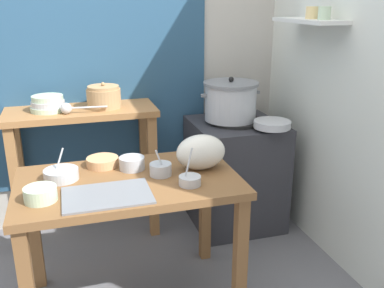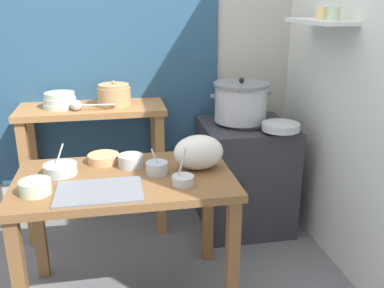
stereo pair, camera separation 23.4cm
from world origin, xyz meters
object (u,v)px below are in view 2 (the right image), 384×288
at_px(serving_tray, 99,191).
at_px(prep_bowl_5, 61,169).
at_px(wide_pan, 281,127).
at_px(back_shelf_table, 94,138).
at_px(prep_table, 126,196).
at_px(prep_bowl_3, 131,160).
at_px(steamer_pot, 241,102).
at_px(clay_pot, 114,95).
at_px(prep_bowl_2, 157,168).
at_px(prep_bowl_0, 103,158).
at_px(stove_block, 244,175).
at_px(prep_bowl_4, 183,180).
at_px(ladle, 78,105).
at_px(prep_bowl_1, 35,187).
at_px(plastic_bag, 199,152).
at_px(bowl_stack_enamel, 60,100).

relative_size(serving_tray, prep_bowl_5, 2.35).
relative_size(serving_tray, wide_pan, 1.65).
bearing_deg(back_shelf_table, prep_table, -77.45).
bearing_deg(prep_bowl_3, steamer_pot, 36.06).
distance_m(back_shelf_table, clay_pot, 0.33).
bearing_deg(prep_bowl_2, prep_bowl_0, 141.63).
xyz_separation_m(stove_block, serving_tray, (-0.98, -0.84, 0.34)).
distance_m(prep_bowl_2, prep_bowl_4, 0.19).
relative_size(back_shelf_table, clay_pot, 4.38).
xyz_separation_m(ladle, prep_bowl_1, (-0.15, -0.83, -0.18)).
distance_m(clay_pot, prep_bowl_3, 0.71).
bearing_deg(prep_bowl_2, prep_bowl_4, -55.44).
bearing_deg(prep_bowl_5, serving_tray, -52.87).
height_order(clay_pot, plastic_bag, clay_pot).
relative_size(plastic_bag, prep_bowl_4, 1.46).
distance_m(serving_tray, prep_bowl_5, 0.33).
bearing_deg(stove_block, ladle, 178.43).
bearing_deg(prep_bowl_1, wide_pan, 21.78).
bearing_deg(prep_table, prep_bowl_5, 164.25).
height_order(clay_pot, ladle, clay_pot).
distance_m(ladle, prep_bowl_4, 1.03).
distance_m(plastic_bag, prep_bowl_2, 0.23).
bearing_deg(prep_bowl_1, prep_bowl_2, 13.12).
bearing_deg(prep_bowl_3, prep_bowl_0, 148.21).
distance_m(stove_block, prep_bowl_2, 1.03).
relative_size(back_shelf_table, ladle, 3.37).
relative_size(prep_table, prep_bowl_2, 7.71).
distance_m(serving_tray, prep_bowl_0, 0.39).
xyz_separation_m(back_shelf_table, prep_bowl_2, (0.34, -0.80, 0.08)).
relative_size(steamer_pot, prep_bowl_1, 2.92).
height_order(back_shelf_table, bowl_stack_enamel, bowl_stack_enamel).
distance_m(ladle, plastic_bag, 0.94).
height_order(bowl_stack_enamel, prep_bowl_5, bowl_stack_enamel).
height_order(stove_block, steamer_pot, steamer_pot).
bearing_deg(prep_bowl_2, back_shelf_table, 113.29).
distance_m(prep_table, serving_tray, 0.24).
bearing_deg(plastic_bag, ladle, 133.76).
bearing_deg(bowl_stack_enamel, prep_bowl_4, -55.99).
height_order(stove_block, ladle, ladle).
height_order(bowl_stack_enamel, serving_tray, bowl_stack_enamel).
distance_m(stove_block, prep_bowl_1, 1.54).
bearing_deg(clay_pot, ladle, -156.55).
distance_m(prep_bowl_1, prep_bowl_5, 0.24).
bearing_deg(stove_block, prep_bowl_4, -125.02).
bearing_deg(plastic_bag, prep_bowl_4, -121.83).
bearing_deg(prep_bowl_0, prep_table, -64.10).
relative_size(steamer_pot, wide_pan, 1.75).
bearing_deg(ladle, plastic_bag, -46.24).
bearing_deg(prep_bowl_4, back_shelf_table, 115.32).
xyz_separation_m(steamer_pot, prep_bowl_4, (-0.54, -0.85, -0.17)).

